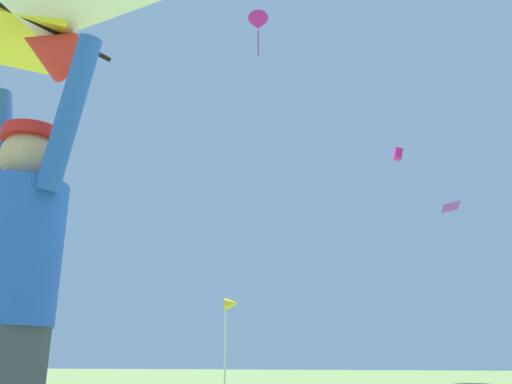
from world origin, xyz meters
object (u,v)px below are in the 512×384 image
at_px(kite_flyer_person, 10,295).
at_px(distant_kite_purple_high_left, 450,206).
at_px(held_stunt_kite, 34,15).
at_px(distant_kite_magenta_far_center, 398,154).
at_px(marker_flag, 231,311).
at_px(distant_kite_magenta_low_right, 258,23).

height_order(kite_flyer_person, distant_kite_purple_high_left, distant_kite_purple_high_left).
bearing_deg(held_stunt_kite, distant_kite_purple_high_left, 88.23).
bearing_deg(distant_kite_purple_high_left, held_stunt_kite, -91.77).
xyz_separation_m(distant_kite_magenta_far_center, marker_flag, (-0.57, -25.83, -13.02)).
xyz_separation_m(distant_kite_magenta_low_right, marker_flag, (5.47, -14.71, -18.14)).
distance_m(distant_kite_magenta_far_center, distant_kite_magenta_low_right, 13.65).
relative_size(distant_kite_magenta_far_center, distant_kite_magenta_low_right, 0.31).
bearing_deg(held_stunt_kite, marker_flag, 109.87).
bearing_deg(held_stunt_kite, distant_kite_magenta_far_center, 94.21).
relative_size(distant_kite_purple_high_left, marker_flag, 0.58).
height_order(distant_kite_magenta_far_center, marker_flag, distant_kite_magenta_far_center).
height_order(held_stunt_kite, distant_kite_magenta_far_center, distant_kite_magenta_far_center).
height_order(distant_kite_magenta_far_center, distant_kite_magenta_low_right, distant_kite_magenta_low_right).
distance_m(held_stunt_kite, marker_flag, 9.14).
distance_m(distant_kite_magenta_far_center, marker_flag, 28.93).
bearing_deg(distant_kite_magenta_far_center, distant_kite_purple_high_left, -69.50).
relative_size(held_stunt_kite, marker_flag, 0.85).
distance_m(kite_flyer_person, marker_flag, 9.10).
height_order(kite_flyer_person, distant_kite_magenta_far_center, distant_kite_magenta_far_center).
xyz_separation_m(held_stunt_kite, distant_kite_magenta_low_right, (-8.57, 23.29, 17.71)).
bearing_deg(distant_kite_purple_high_left, marker_flag, -102.93).
bearing_deg(distant_kite_magenta_low_right, marker_flag, -69.61).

